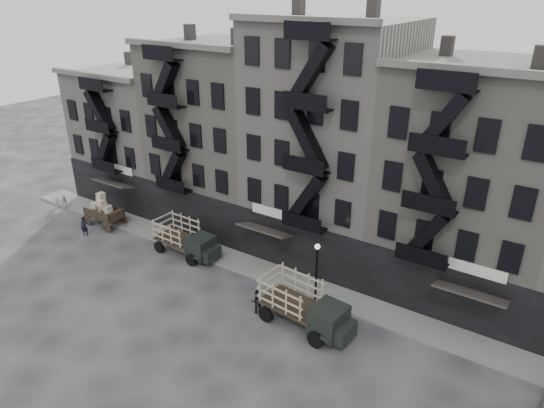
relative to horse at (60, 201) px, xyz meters
The scene contains 13 objects.
ground 23.99m from the horse, ahead, with size 140.00×140.00×0.00m, color #38383A.
sidewalk 23.92m from the horse, ahead, with size 55.00×2.50×0.15m, color slate.
building_west 9.98m from the horse, 62.90° to the left, with size 10.00×11.35×13.20m.
building_midwest 17.17m from the horse, 28.57° to the left, with size 10.00×11.35×16.20m.
building_center 26.20m from the horse, 17.56° to the left, with size 10.00×11.35×18.20m.
building_mideast 35.35m from the horse, 12.57° to the left, with size 10.00×11.35×16.20m.
lamp_post 26.95m from the horse, ahead, with size 0.36×0.36×4.28m.
horse is the anchor object (origin of this frame).
wagon 6.21m from the horse, ahead, with size 3.49×1.91×2.94m.
stake_truck_west 15.59m from the horse, ahead, with size 5.50×2.40×2.73m.
stake_truck_east 27.61m from the horse, ahead, with size 6.13×2.96×2.98m.
pedestrian_west 6.82m from the horse, 18.44° to the right, with size 0.62×0.40×1.69m, color black.
pedestrian_mid 24.52m from the horse, ahead, with size 0.80×0.62×1.65m, color black.
Camera 1 is at (15.28, -21.03, 18.97)m, focal length 32.00 mm.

